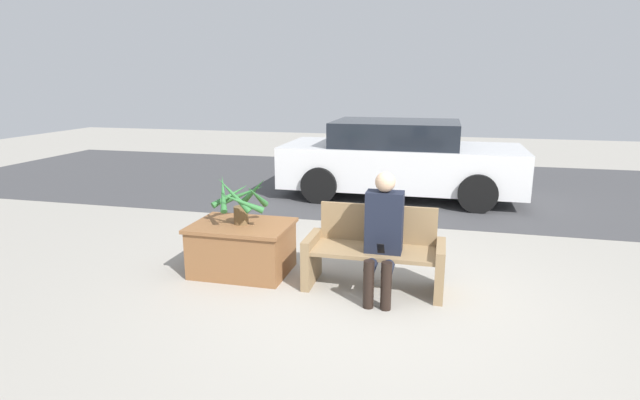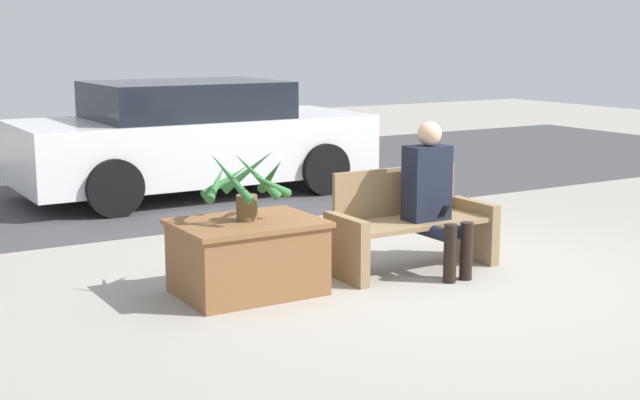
# 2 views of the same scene
# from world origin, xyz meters

# --- Properties ---
(ground_plane) EXTENTS (30.00, 30.00, 0.00)m
(ground_plane) POSITION_xyz_m (0.00, 0.00, 0.00)
(ground_plane) COLOR #9E998E
(road_surface) EXTENTS (20.00, 6.00, 0.01)m
(road_surface) POSITION_xyz_m (0.00, 5.58, 0.00)
(road_surface) COLOR #424244
(road_surface) RESTS_ON ground_plane
(bench) EXTENTS (1.42, 0.56, 0.84)m
(bench) POSITION_xyz_m (0.03, 0.28, 0.38)
(bench) COLOR #8C704C
(bench) RESTS_ON ground_plane
(person_seated) EXTENTS (0.37, 0.59, 1.25)m
(person_seated) POSITION_xyz_m (0.13, 0.10, 0.67)
(person_seated) COLOR black
(person_seated) RESTS_ON ground_plane
(planter_box) EXTENTS (1.09, 0.81, 0.57)m
(planter_box) POSITION_xyz_m (-1.47, 0.32, 0.30)
(planter_box) COLOR brown
(planter_box) RESTS_ON ground_plane
(potted_plant) EXTENTS (0.68, 0.69, 0.57)m
(potted_plant) POSITION_xyz_m (-1.47, 0.33, 0.84)
(potted_plant) COLOR brown
(potted_plant) RESTS_ON planter_box
(parked_car) EXTENTS (4.29, 1.98, 1.39)m
(parked_car) POSITION_xyz_m (-0.10, 4.56, 0.70)
(parked_car) COLOR silver
(parked_car) RESTS_ON ground_plane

